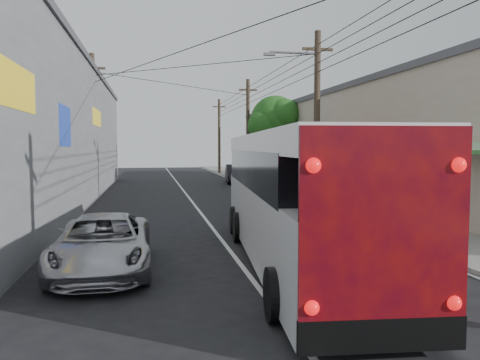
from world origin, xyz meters
The scene contains 13 objects.
ground centered at (0.00, 0.00, 0.00)m, with size 120.00×120.00×0.00m, color black.
sidewalk centered at (6.50, 20.00, 0.06)m, with size 3.00×80.00×0.12m, color slate.
building_right centered at (10.99, 22.00, 3.15)m, with size 7.09×40.00×6.25m.
building_left centered at (-8.50, 18.00, 3.65)m, with size 7.20×36.00×7.25m.
utility_poles centered at (3.13, 20.33, 4.13)m, with size 11.80×45.28×8.00m.
street_tree centered at (6.87, 26.02, 4.67)m, with size 4.40×4.00×6.60m.
coach_bus centered at (1.34, 4.09, 1.65)m, with size 3.37×11.24×3.19m.
jeepney centered at (-3.25, 4.09, 0.65)m, with size 2.15×4.67×1.30m, color #B8B8BF.
parked_suv centered at (3.80, 14.27, 0.83)m, with size 2.34×5.75×1.67m, color #94959B.
parked_car_mid centered at (4.60, 26.00, 0.65)m, with size 1.53×3.81×1.30m, color #2A2B30.
parked_car_far centered at (4.60, 29.73, 0.74)m, with size 1.57×4.51×1.49m, color black.
pedestrian_near centered at (5.40, 13.44, 0.94)m, with size 0.60×0.39×1.64m, color pink.
pedestrian_far centered at (6.83, 14.37, 0.99)m, with size 0.84×0.66×1.74m, color #869DC4.
Camera 1 is at (-2.15, -6.98, 2.87)m, focal length 35.00 mm.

